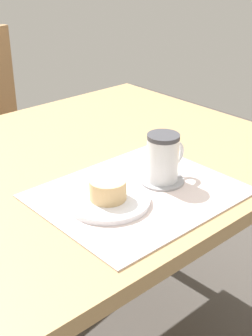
{
  "coord_description": "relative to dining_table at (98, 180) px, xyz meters",
  "views": [
    {
      "loc": [
        -0.7,
        -0.89,
        1.22
      ],
      "look_at": [
        -0.07,
        -0.19,
        0.76
      ],
      "focal_mm": 50.0,
      "sensor_mm": 36.0,
      "label": 1
    }
  ],
  "objects": [
    {
      "name": "dining_table",
      "position": [
        0.0,
        0.0,
        0.0
      ],
      "size": [
        1.01,
        0.88,
        0.71
      ],
      "color": "tan",
      "rests_on": "ground_plane"
    },
    {
      "name": "coffee_mug",
      "position": [
        0.01,
        -0.23,
        0.14
      ],
      "size": [
        0.11,
        0.07,
        0.11
      ],
      "color": "white",
      "rests_on": "coffee_coaster"
    },
    {
      "name": "placemat",
      "position": [
        -0.07,
        -0.23,
        0.08
      ],
      "size": [
        0.42,
        0.35,
        0.0
      ],
      "primitive_type": "cube",
      "color": "silver",
      "rests_on": "dining_table"
    },
    {
      "name": "coffee_coaster",
      "position": [
        0.01,
        -0.23,
        0.09
      ],
      "size": [
        0.1,
        0.1,
        0.0
      ],
      "primitive_type": "cylinder",
      "color": "#99999E",
      "rests_on": "placemat"
    },
    {
      "name": "pastry",
      "position": [
        -0.15,
        -0.22,
        0.12
      ],
      "size": [
        0.08,
        0.08,
        0.04
      ],
      "primitive_type": "cylinder",
      "color": "#E5BC7F",
      "rests_on": "pastry_plate"
    },
    {
      "name": "pastry_plate",
      "position": [
        -0.15,
        -0.22,
        0.09
      ],
      "size": [
        0.18,
        0.18,
        0.01
      ],
      "primitive_type": "cylinder",
      "color": "white",
      "rests_on": "placemat"
    }
  ]
}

